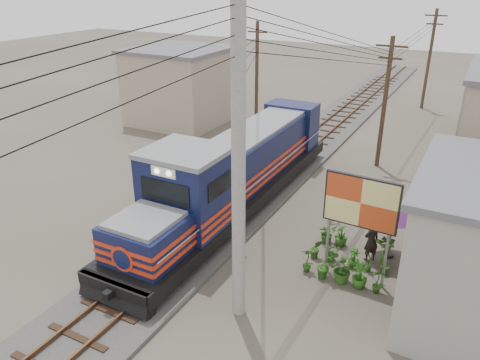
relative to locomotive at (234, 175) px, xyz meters
The scene contains 14 objects.
ground 5.85m from the locomotive, 90.00° to the right, with size 120.00×120.00×0.00m, color #473F35.
ballast 4.71m from the locomotive, 90.00° to the left, with size 3.60×70.00×0.16m, color #595651.
track 4.65m from the locomotive, 90.00° to the left, with size 1.15×70.00×0.12m.
locomotive is the anchor object (origin of this frame).
utility_pole_main 7.75m from the locomotive, 60.10° to the right, with size 0.40×0.40×10.00m.
wooden_pole_mid 9.74m from the locomotive, 61.86° to the left, with size 1.60×0.24×7.00m.
wooden_pole_far 23.03m from the locomotive, 77.91° to the left, with size 1.60×0.24×7.50m.
wooden_pole_left 13.52m from the locomotive, 111.94° to the left, with size 1.60×0.24×7.00m.
power_lines 6.52m from the locomotive, 92.79° to the left, with size 9.65×19.00×3.30m.
shophouse_left 14.47m from the locomotive, 133.84° to the left, with size 6.30×6.30×5.20m.
billboard 6.80m from the locomotive, 22.56° to the right, with size 2.51×0.25×3.88m.
market_umbrella 7.05m from the locomotive, ahead, with size 2.68×2.68×2.28m.
vendor 6.62m from the locomotive, 10.62° to the right, with size 0.60×0.39×1.64m, color black.
plant_nursery 6.25m from the locomotive, 22.15° to the right, with size 3.25×3.40×1.00m.
Camera 1 is at (9.14, -11.00, 9.87)m, focal length 35.00 mm.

